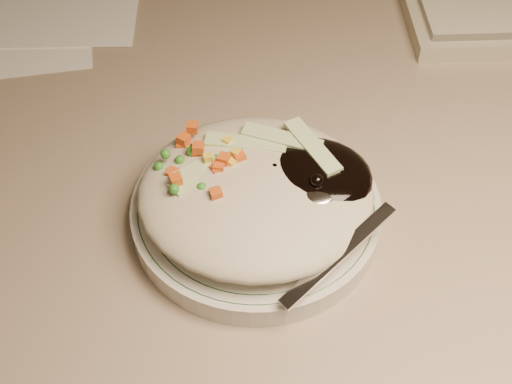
{
  "coord_description": "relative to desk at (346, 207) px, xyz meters",
  "views": [
    {
      "loc": [
        -0.09,
        0.81,
        1.22
      ],
      "look_at": [
        -0.1,
        1.19,
        0.78
      ],
      "focal_mm": 50.0,
      "sensor_mm": 36.0,
      "label": 1
    }
  ],
  "objects": [
    {
      "name": "meal",
      "position": [
        -0.1,
        -0.19,
        0.24
      ],
      "size": [
        0.21,
        0.19,
        0.05
      ],
      "color": "#B0A78F",
      "rests_on": "plate"
    },
    {
      "name": "plate",
      "position": [
        -0.1,
        -0.19,
        0.21
      ],
      "size": [
        0.21,
        0.21,
        0.02
      ],
      "primitive_type": "cylinder",
      "color": "silver",
      "rests_on": "desk"
    },
    {
      "name": "plate_rim",
      "position": [
        -0.1,
        -0.19,
        0.22
      ],
      "size": [
        0.2,
        0.2,
        0.0
      ],
      "color": "#144723",
      "rests_on": "plate"
    },
    {
      "name": "desk",
      "position": [
        0.0,
        0.0,
        0.0
      ],
      "size": [
        1.4,
        0.7,
        0.74
      ],
      "color": "gray",
      "rests_on": "ground"
    }
  ]
}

